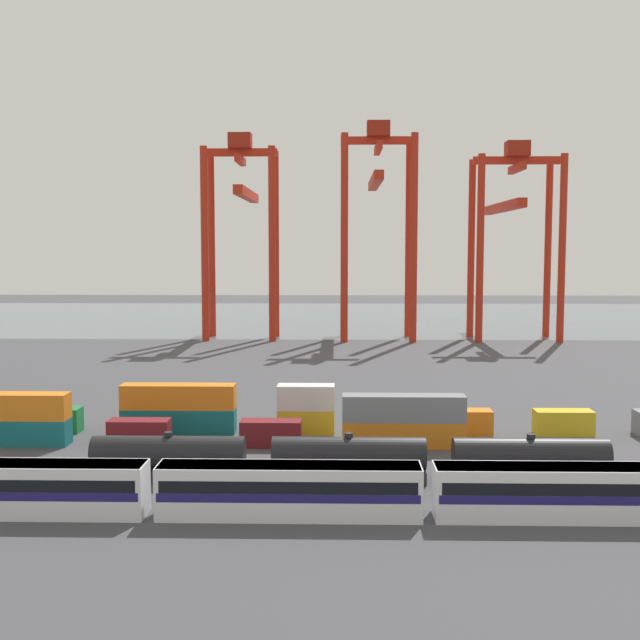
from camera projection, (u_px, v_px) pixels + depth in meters
name	position (u px, v px, depth m)	size (l,w,h in m)	color
ground_plane	(355.00, 379.00, 118.56)	(420.00, 420.00, 0.00)	#424247
harbour_water	(347.00, 317.00, 224.40)	(400.00, 110.00, 0.01)	slate
passenger_train	(289.00, 488.00, 57.93)	(59.67, 3.14, 3.90)	silver
freight_tank_row	(349.00, 459.00, 66.67)	(43.32, 2.72, 4.18)	#232326
shipping_container_0	(9.00, 432.00, 79.32)	(12.10, 2.44, 2.60)	#146066
shipping_container_1	(8.00, 406.00, 79.08)	(12.10, 2.44, 2.60)	orange
shipping_container_2	(139.00, 432.00, 79.02)	(6.04, 2.44, 2.60)	maroon
shipping_container_3	(271.00, 433.00, 78.72)	(6.04, 2.44, 2.60)	maroon
shipping_container_4	(403.00, 434.00, 78.42)	(12.10, 2.44, 2.60)	orange
shipping_container_5	(404.00, 408.00, 78.18)	(12.10, 2.44, 2.60)	slate
shipping_container_6	(52.00, 420.00, 84.76)	(6.04, 2.44, 2.60)	#197538
shipping_container_7	(179.00, 421.00, 84.45)	(12.10, 2.44, 2.60)	#146066
shipping_container_8	(178.00, 396.00, 84.22)	(12.10, 2.44, 2.60)	orange
shipping_container_9	(306.00, 421.00, 84.14)	(6.04, 2.44, 2.60)	gold
shipping_container_10	(306.00, 397.00, 83.91)	(6.04, 2.44, 2.60)	silver
shipping_container_11	(434.00, 422.00, 83.83)	(12.10, 2.44, 2.60)	orange
shipping_container_12	(563.00, 422.00, 83.53)	(6.04, 2.44, 2.60)	gold
gantry_crane_west	(242.00, 216.00, 171.96)	(15.75, 33.99, 43.79)	red
gantry_crane_central	(377.00, 208.00, 171.06)	(15.89, 35.52, 46.19)	red
gantry_crane_east	(512.00, 220.00, 171.65)	(18.40, 40.08, 41.97)	red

